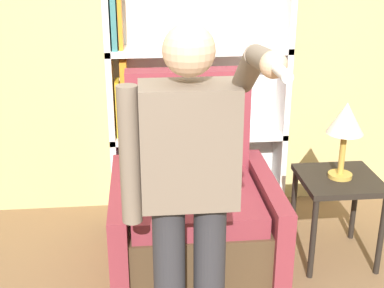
{
  "coord_description": "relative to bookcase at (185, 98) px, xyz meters",
  "views": [
    {
      "loc": [
        -0.4,
        -1.74,
        1.93
      ],
      "look_at": [
        -0.16,
        0.74,
        0.97
      ],
      "focal_mm": 50.0,
      "sensor_mm": 36.0,
      "label": 1
    }
  ],
  "objects": [
    {
      "name": "wall_back",
      "position": [
        0.09,
        0.16,
        0.52
      ],
      "size": [
        8.0,
        0.06,
        2.8
      ],
      "color": "tan",
      "rests_on": "ground_plane"
    },
    {
      "name": "bookcase",
      "position": [
        0.0,
        0.0,
        0.0
      ],
      "size": [
        1.25,
        0.28,
        1.84
      ],
      "color": "white",
      "rests_on": "ground_plane"
    },
    {
      "name": "armchair",
      "position": [
        -0.01,
        -0.7,
        -0.52
      ],
      "size": [
        0.98,
        0.94,
        1.17
      ],
      "color": "#4C3823",
      "rests_on": "ground_plane"
    },
    {
      "name": "person_standing",
      "position": [
        -0.11,
        -1.51,
        0.05
      ],
      "size": [
        0.57,
        0.78,
        1.62
      ],
      "color": "#2D2D33",
      "rests_on": "ground_plane"
    },
    {
      "name": "side_table",
      "position": [
        0.89,
        -0.73,
        -0.41
      ],
      "size": [
        0.48,
        0.48,
        0.56
      ],
      "color": "black",
      "rests_on": "ground_plane"
    },
    {
      "name": "table_lamp",
      "position": [
        0.89,
        -0.73,
        0.04
      ],
      "size": [
        0.22,
        0.22,
        0.48
      ],
      "color": "gold",
      "rests_on": "side_table"
    }
  ]
}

